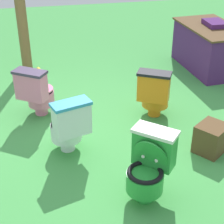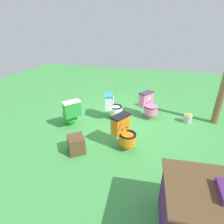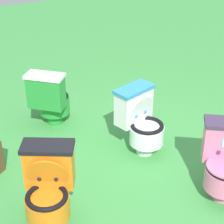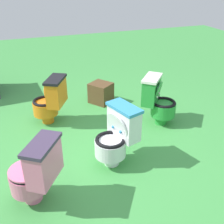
{
  "view_description": "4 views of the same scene",
  "coord_description": "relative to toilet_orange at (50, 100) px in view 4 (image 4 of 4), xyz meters",
  "views": [
    {
      "loc": [
        4.0,
        -0.52,
        2.62
      ],
      "look_at": [
        0.02,
        0.33,
        0.3
      ],
      "focal_mm": 59.02,
      "sensor_mm": 36.0,
      "label": 1
    },
    {
      "loc": [
        -0.82,
        4.09,
        2.35
      ],
      "look_at": [
        0.19,
        0.38,
        0.5
      ],
      "focal_mm": 28.36,
      "sensor_mm": 36.0,
      "label": 2
    },
    {
      "loc": [
        -2.8,
        1.67,
        2.58
      ],
      "look_at": [
        0.48,
        0.02,
        0.48
      ],
      "focal_mm": 64.6,
      "sensor_mm": 36.0,
      "label": 3
    },
    {
      "loc": [
        -0.61,
        -2.75,
        2.1
      ],
      "look_at": [
        0.52,
        0.39,
        0.33
      ],
      "focal_mm": 43.43,
      "sensor_mm": 36.0,
      "label": 4
    }
  ],
  "objects": [
    {
      "name": "small_crate",
      "position": [
        0.92,
        0.42,
        -0.2
      ],
      "size": [
        0.46,
        0.47,
        0.36
      ],
      "primitive_type": "cube",
      "rotation": [
        0.0,
        0.0,
        5.35
      ],
      "color": "brown",
      "rests_on": "ground"
    },
    {
      "name": "toilet_green",
      "position": [
        1.5,
        -0.54,
        0.0
      ],
      "size": [
        0.64,
        0.63,
        0.73
      ],
      "rotation": [
        0.0,
        0.0,
        3.99
      ],
      "color": "green",
      "rests_on": "ground"
    },
    {
      "name": "toilet_orange",
      "position": [
        0.0,
        0.0,
        0.0
      ],
      "size": [
        0.62,
        0.59,
        0.73
      ],
      "rotation": [
        0.0,
        0.0,
        1.08
      ],
      "color": "orange",
      "rests_on": "ground"
    },
    {
      "name": "ground",
      "position": [
        0.24,
        -0.98,
        -0.37
      ],
      "size": [
        14.0,
        14.0,
        0.0
      ],
      "primitive_type": "plane",
      "color": "#429947"
    },
    {
      "name": "toilet_white",
      "position": [
        0.59,
        -1.23,
        0.0
      ],
      "size": [
        0.59,
        0.53,
        0.73
      ],
      "rotation": [
        0.0,
        0.0,
        1.88
      ],
      "color": "white",
      "rests_on": "ground"
    },
    {
      "name": "toilet_pink",
      "position": [
        -0.37,
        -1.57,
        -0.0
      ],
      "size": [
        0.63,
        0.61,
        0.73
      ],
      "rotation": [
        0.0,
        0.0,
        0.98
      ],
      "color": "pink",
      "rests_on": "ground"
    }
  ]
}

